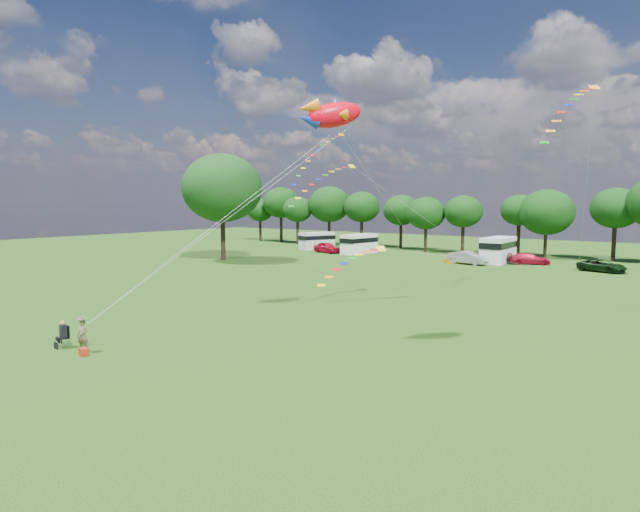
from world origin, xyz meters
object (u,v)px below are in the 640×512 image
Objects in this scene: car_b at (467,258)px; campervan_c at (498,249)px; fish_kite at (330,115)px; tent_orange at (457,262)px; car_d at (602,266)px; car_c at (529,259)px; kite_flyer at (83,335)px; camp_chair at (64,331)px; campervan_b at (359,243)px; big_tree at (222,188)px; campervan_a at (317,240)px; car_a at (327,247)px.

campervan_c is (2.26, 4.06, 0.88)m from car_b.
tent_orange is at bearing 46.82° from fish_kite.
car_d is 1.34× the size of tent_orange.
kite_flyer is (-7.38, -50.91, 0.14)m from car_c.
camp_chair is at bearing -91.48° from tent_orange.
campervan_c reaches higher than car_d.
fish_kite is at bearing 26.33° from kite_flyer.
campervan_b is 52.11m from camp_chair.
tent_orange is at bearing 63.53° from car_b.
car_b is at bearing 113.32° from car_d.
camp_chair is (-1.50, -0.16, 0.02)m from kite_flyer.
tent_orange is at bearing 64.61° from kite_flyer.
campervan_b is 52.38m from kite_flyer.
camp_chair is (23.41, -32.93, -8.19)m from big_tree.
fish_kite is (32.27, -41.84, 10.58)m from campervan_a.
kite_flyer is at bearing 176.84° from fish_kite.
car_a is 27.41m from car_c.
tent_orange is (24.22, -4.02, -1.39)m from campervan_a.
campervan_b reaches higher than campervan_a.
car_a reaches higher than car_d.
campervan_b is (4.26, 1.81, 0.70)m from car_a.
big_tree is at bearing 121.46° from campervan_c.
camp_chair is (-8.87, -51.08, 0.16)m from car_c.
car_d is 31.07m from campervan_b.
campervan_c is (28.24, -1.06, 0.23)m from campervan_a.
campervan_b is 15.60m from tent_orange.
car_a is 0.98× the size of car_d.
car_a is at bearing 71.99° from big_tree.
big_tree reaches higher than car_b.
tent_orange is (-1.76, 1.11, -0.74)m from car_b.
kite_flyer is (24.91, -32.76, -8.21)m from big_tree.
campervan_b is at bearing 115.64° from camp_chair.
car_a is 0.80× the size of campervan_a.
big_tree is at bearing -148.60° from tent_orange.
car_c is 8.27m from tent_orange.
car_c is 3.75m from campervan_c.
big_tree is 20.53m from campervan_a.
campervan_b is (-17.14, 3.29, 0.71)m from car_b.
car_b is 7.23m from car_c.
big_tree is 3.71× the size of tent_orange.
campervan_c is 42.27m from fish_kite.
fish_kite is at bearing 156.02° from car_c.
car_d is at bearing -73.67° from campervan_a.
camp_chair is at bearing 173.44° from campervan_c.
car_a is 0.80× the size of campervan_b.
campervan_a is 56.85m from camp_chair.
campervan_c reaches higher than tent_orange.
camp_chair reaches higher than tent_orange.
campervan_c reaches higher than campervan_b.
campervan_a reaches higher than camp_chair.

